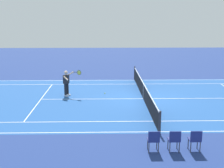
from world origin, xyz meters
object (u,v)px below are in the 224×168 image
at_px(tennis_net, 143,91).
at_px(spectator_chair_0, 195,139).
at_px(tennis_ball, 105,93).
at_px(tennis_player_near, 67,82).
at_px(spectator_chair_1, 174,139).
at_px(spectator_chair_2, 153,139).

relative_size(tennis_net, spectator_chair_0, 13.30).
bearing_deg(tennis_ball, spectator_chair_0, 111.37).
height_order(tennis_player_near, tennis_ball, tennis_player_near).
distance_m(tennis_net, tennis_ball, 2.77).
height_order(tennis_net, tennis_player_near, tennis_player_near).
xyz_separation_m(spectator_chair_1, spectator_chair_2, (0.80, 0.00, 0.00)).
distance_m(spectator_chair_1, spectator_chair_2, 0.80).
relative_size(tennis_player_near, tennis_ball, 25.71).
bearing_deg(spectator_chair_2, spectator_chair_1, 180.00).
height_order(tennis_ball, spectator_chair_1, spectator_chair_1).
distance_m(tennis_player_near, tennis_ball, 2.65).
relative_size(tennis_player_near, spectator_chair_1, 1.93).
relative_size(tennis_player_near, spectator_chair_2, 1.93).
distance_m(tennis_ball, spectator_chair_1, 9.23).
relative_size(tennis_ball, spectator_chair_2, 0.08).
bearing_deg(spectator_chair_0, tennis_player_near, -54.77).
xyz_separation_m(tennis_player_near, spectator_chair_2, (-4.31, 8.37, -0.41)).
xyz_separation_m(tennis_ball, spectator_chair_0, (-3.46, 8.83, 0.49)).
height_order(tennis_ball, spectator_chair_0, spectator_chair_0).
bearing_deg(spectator_chair_1, spectator_chair_0, 180.00).
bearing_deg(spectator_chair_0, tennis_net, -82.11).
xyz_separation_m(tennis_net, tennis_ball, (2.41, -1.29, -0.46)).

